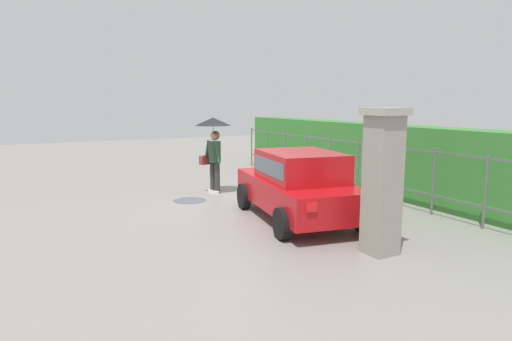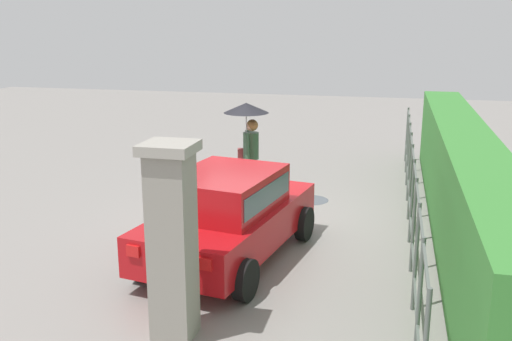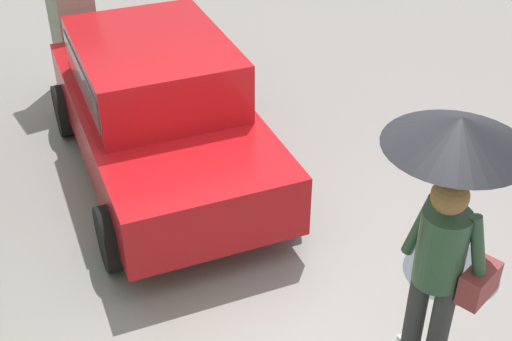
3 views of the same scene
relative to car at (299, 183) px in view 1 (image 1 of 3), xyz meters
name	(u,v)px [view 1 (image 1 of 3)]	position (x,y,z in m)	size (l,w,h in m)	color
ground_plane	(254,201)	(-2.04, -0.02, -0.80)	(40.00, 40.00, 0.00)	gray
car	(299,183)	(0.00, 0.00, 0.00)	(3.94, 2.37, 1.48)	#B71116
pedestrian	(213,138)	(-3.41, -0.54, 0.74)	(0.96, 0.96, 2.09)	#333333
gate_pillar	(382,180)	(2.42, 0.02, 0.44)	(0.60, 0.60, 2.42)	gray
fence_section	(343,162)	(-2.08, 2.86, 0.02)	(11.35, 0.05, 1.50)	#59605B
hedge_row	(366,156)	(-2.08, 3.72, 0.15)	(12.30, 0.90, 1.90)	#387F33
puddle_near	(190,201)	(-2.85, -1.45, -0.80)	(0.85, 0.85, 0.00)	#4C545B
puddle_far	(256,188)	(-3.51, 0.84, -0.80)	(0.75, 0.75, 0.00)	#4C545B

